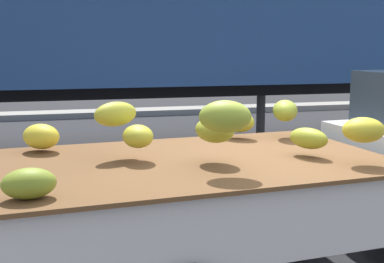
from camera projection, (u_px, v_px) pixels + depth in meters
name	position (u px, v px, depth m)	size (l,w,h in m)	color
curb_strip	(133.00, 112.00, 14.14)	(80.00, 0.80, 0.16)	gray
semi_trailer	(91.00, 12.00, 9.18)	(12.01, 2.71, 3.95)	navy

